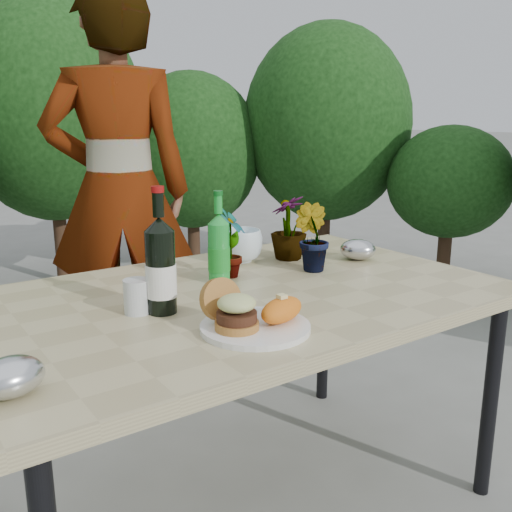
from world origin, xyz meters
TOP-DOWN VIEW (x-y plane):
  - ground at (0.00, 0.00)m, footprint 80.00×80.00m
  - patio_table at (0.00, 0.00)m, footprint 1.60×1.00m
  - shrub_hedge at (0.16, 1.69)m, footprint 6.89×5.03m
  - dinner_plate at (-0.15, -0.29)m, footprint 0.28×0.28m
  - burger_stack at (-0.20, -0.27)m, footprint 0.11×0.16m
  - sweet_potato at (-0.08, -0.31)m, footprint 0.17×0.12m
  - grilled_veg at (-0.13, -0.19)m, footprint 0.08×0.05m
  - wine_bottle at (-0.28, -0.03)m, footprint 0.08×0.08m
  - sparkling_water at (0.00, 0.13)m, footprint 0.07×0.07m
  - plastic_cup at (-0.34, 0.00)m, footprint 0.07×0.07m
  - seedling_left at (0.06, 0.15)m, footprint 0.15×0.15m
  - seedling_mid at (0.34, 0.07)m, footprint 0.13×0.15m
  - seedling_right at (0.38, 0.25)m, footprint 0.17×0.17m
  - blue_bowl at (0.21, 0.31)m, footprint 0.16×0.16m
  - foil_packet_left at (-0.73, -0.30)m, footprint 0.15×0.14m
  - foil_packet_right at (0.58, 0.09)m, footprint 0.17×0.17m
  - person at (0.07, 1.14)m, footprint 0.79×0.67m

SIDE VIEW (x-z plane):
  - ground at x=0.00m, z-range 0.00..0.00m
  - patio_table at x=0.00m, z-range 0.32..1.07m
  - dinner_plate at x=-0.15m, z-range 0.75..0.76m
  - grilled_veg at x=-0.13m, z-range 0.76..0.79m
  - foil_packet_left at x=-0.73m, z-range 0.75..0.83m
  - foil_packet_right at x=0.58m, z-range 0.75..0.83m
  - sweet_potato at x=-0.08m, z-range 0.77..0.83m
  - plastic_cup at x=-0.34m, z-range 0.75..0.84m
  - blue_bowl at x=0.21m, z-range 0.75..0.87m
  - burger_stack at x=-0.20m, z-range 0.75..0.87m
  - sparkling_water at x=0.00m, z-range 0.71..1.01m
  - seedling_mid at x=0.34m, z-range 0.75..0.98m
  - seedling_right at x=0.38m, z-range 0.75..0.99m
  - seedling_left at x=0.06m, z-range 0.75..0.99m
  - wine_bottle at x=-0.28m, z-range 0.70..1.05m
  - person at x=0.07m, z-range 0.00..1.86m
  - shrub_hedge at x=0.16m, z-range 0.03..2.19m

